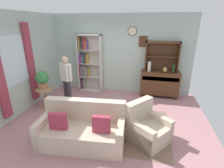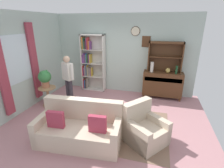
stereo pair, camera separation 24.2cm
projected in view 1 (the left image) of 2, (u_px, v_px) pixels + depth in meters
name	position (u px, v px, depth m)	size (l,w,h in m)	color
ground_plane	(107.00, 119.00, 4.67)	(5.40, 4.60, 0.02)	#B27A7F
wall_back	(121.00, 54.00, 6.14)	(5.00, 0.09, 2.80)	#ADC1B7
wall_left	(18.00, 65.00, 4.67)	(0.16, 4.20, 2.80)	#ADC1B7
area_rug	(112.00, 125.00, 4.35)	(2.85, 2.04, 0.01)	#846651
bookshelf	(88.00, 63.00, 6.33)	(0.90, 0.30, 2.10)	silver
sideboard	(159.00, 83.00, 5.91)	(1.30, 0.45, 0.92)	#4C2D19
sideboard_hutch	(162.00, 52.00, 5.65)	(1.10, 0.26, 1.00)	#4C2D19
vase_tall	(149.00, 67.00, 5.72)	(0.11, 0.11, 0.34)	beige
vase_round	(165.00, 70.00, 5.66)	(0.15, 0.15, 0.17)	tan
bottle_wine	(173.00, 69.00, 5.57)	(0.07, 0.07, 0.28)	#194223
couch_floral	(83.00, 130.00, 3.66)	(1.86, 1.00, 0.90)	beige
armchair_floral	(147.00, 129.00, 3.73)	(1.08, 1.07, 0.88)	beige
plant_stand	(45.00, 96.00, 5.17)	(0.52, 0.52, 0.61)	#A87F56
potted_plant_large	(42.00, 79.00, 5.01)	(0.38, 0.38, 0.53)	#AD6B4C
person_reading	(66.00, 78.00, 5.16)	(0.50, 0.33, 1.56)	#38333D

